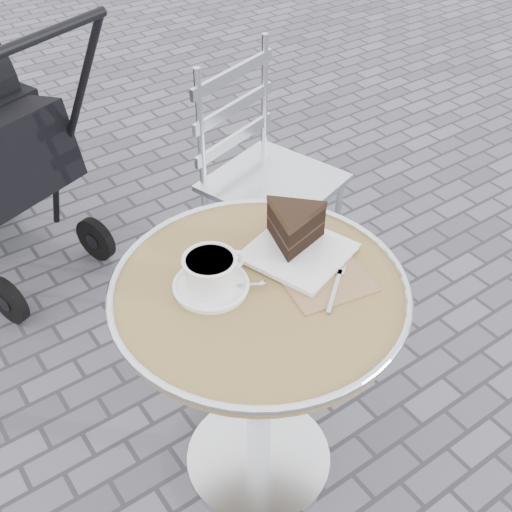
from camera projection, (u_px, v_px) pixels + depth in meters
ground at (259, 460)px, 1.99m from camera, size 80.00×80.00×0.00m
cafe_table at (259, 335)px, 1.62m from camera, size 0.72×0.72×0.74m
cappuccino_set at (211, 275)px, 1.49m from camera, size 0.19×0.18×0.09m
cake_plate_set at (296, 232)px, 1.59m from camera, size 0.28×0.37×0.12m
bistro_chair at (252, 151)px, 2.29m from camera, size 0.52×0.52×0.93m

